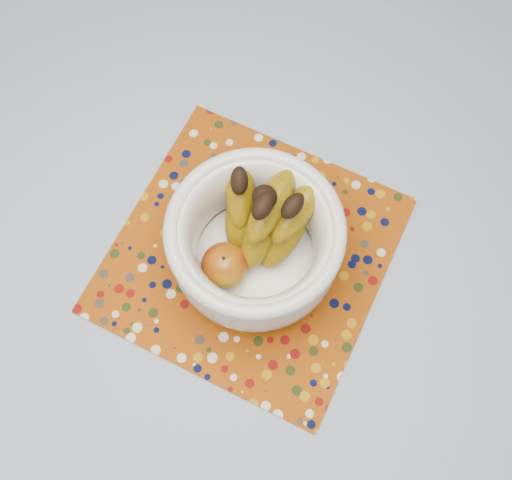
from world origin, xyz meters
TOP-DOWN VIEW (x-y plane):
  - table at (0.00, 0.00)m, footprint 1.20×1.20m
  - tablecloth at (0.00, 0.00)m, footprint 1.32×1.32m
  - placemat at (0.06, 0.01)m, footprint 0.47×0.47m
  - fruit_bowl at (0.07, 0.01)m, footprint 0.25×0.25m

SIDE VIEW (x-z plane):
  - table at x=0.00m, z-range 0.30..1.05m
  - tablecloth at x=0.00m, z-range 0.75..0.76m
  - placemat at x=0.06m, z-range 0.76..0.76m
  - fruit_bowl at x=0.07m, z-range 0.75..0.95m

